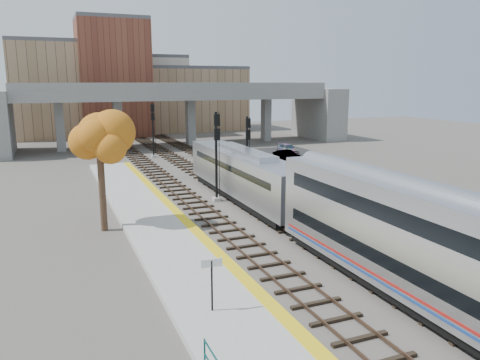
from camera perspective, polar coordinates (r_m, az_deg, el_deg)
name	(u,v)px	position (r m, az deg, el deg)	size (l,w,h in m)	color
ground	(286,236)	(30.32, 5.64, -6.80)	(160.00, 160.00, 0.00)	#47423D
platform	(176,248)	(27.76, -7.84, -8.26)	(4.50, 60.00, 0.35)	#9E9E99
yellow_strip	(207,241)	(28.20, -4.08, -7.47)	(0.70, 60.00, 0.01)	yellow
tracks	(229,192)	(41.62, -1.29, -1.45)	(10.70, 95.00, 0.25)	black
overpass	(177,107)	(72.79, -7.68, 8.77)	(54.00, 12.00, 9.50)	slate
buildings_far	(129,91)	(93.07, -13.41, 10.50)	(43.00, 21.00, 20.60)	#A58160
parking_lot	(280,158)	(60.79, 4.96, 2.73)	(14.00, 18.00, 0.04)	black
locomotive	(244,174)	(38.32, 0.48, 0.76)	(3.02, 19.05, 4.10)	#A8AAB2
coach	(475,267)	(20.15, 26.68, -9.46)	(3.03, 25.00, 5.00)	#A8AAB2
signal_mast_near	(216,157)	(38.03, -2.88, 2.81)	(0.60, 0.64, 7.32)	#9E9E99
signal_mast_mid	(247,154)	(42.54, 0.89, 3.15)	(0.60, 0.64, 6.63)	#9E9E99
signal_mast_far	(153,131)	(61.40, -10.56, 5.90)	(0.60, 0.64, 7.00)	#9E9E99
station_sign	(212,274)	(19.59, -3.46, -11.34)	(0.90, 0.12, 2.27)	black
tree	(99,139)	(31.26, -16.82, 4.85)	(3.60, 3.60, 8.26)	#382619
car_a	(262,159)	(55.76, 2.64, 2.54)	(1.36, 3.37, 1.15)	#99999E
car_b	(287,156)	(58.16, 5.73, 2.97)	(1.40, 4.02, 1.32)	#99999E
car_c	(288,149)	(64.21, 5.83, 3.79)	(1.78, 4.39, 1.27)	#99999E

